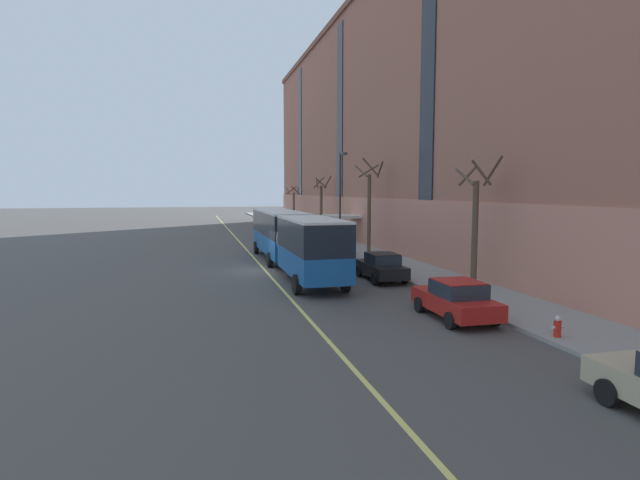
{
  "coord_description": "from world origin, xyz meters",
  "views": [
    {
      "loc": [
        -4.35,
        -31.12,
        5.01
      ],
      "look_at": [
        3.62,
        0.51,
        1.8
      ],
      "focal_mm": 28.0,
      "sensor_mm": 36.0,
      "label": 1
    }
  ],
  "objects": [
    {
      "name": "fire_hydrant",
      "position": [
        7.33,
        -17.26,
        0.49
      ],
      "size": [
        0.42,
        0.24,
        0.72
      ],
      "color": "red",
      "rests_on": "sidewalk"
    },
    {
      "name": "parked_car_green_1",
      "position": [
        5.53,
        14.48,
        0.78
      ],
      "size": [
        2.04,
        4.26,
        1.56
      ],
      "color": "#23603D",
      "rests_on": "ground"
    },
    {
      "name": "parked_car_white_2",
      "position": [
        5.5,
        3.3,
        0.78
      ],
      "size": [
        2.07,
        4.83,
        1.56
      ],
      "color": "silver",
      "rests_on": "ground"
    },
    {
      "name": "lane_centerline",
      "position": [
        -0.1,
        3.0,
        0.0
      ],
      "size": [
        0.16,
        140.0,
        0.01
      ],
      "primitive_type": "cube",
      "color": "#E0D66B",
      "rests_on": "ground"
    },
    {
      "name": "parked_car_red_5",
      "position": [
        5.72,
        22.32,
        0.78
      ],
      "size": [
        1.98,
        4.42,
        1.56
      ],
      "color": "#B21E19",
      "rests_on": "ground"
    },
    {
      "name": "parked_car_red_0",
      "position": [
        5.49,
        -13.82,
        0.78
      ],
      "size": [
        2.06,
        4.3,
        1.56
      ],
      "color": "#B21E19",
      "rests_on": "ground"
    },
    {
      "name": "street_tree_far_downtown",
      "position": [
        9.13,
        37.53,
        3.09
      ],
      "size": [
        1.87,
        2.05,
        5.56
      ],
      "color": "brown",
      "rests_on": "sidewalk"
    },
    {
      "name": "parked_car_green_6",
      "position": [
        5.56,
        31.21,
        0.78
      ],
      "size": [
        2.07,
        4.28,
        1.56
      ],
      "color": "#23603D",
      "rests_on": "ground"
    },
    {
      "name": "street_tree_near_corner",
      "position": [
        9.18,
        -9.04,
        3.45
      ],
      "size": [
        1.82,
        1.78,
        6.57
      ],
      "color": "brown",
      "rests_on": "sidewalk"
    },
    {
      "name": "street_tree_mid_block",
      "position": [
        9.18,
        6.48,
        3.93
      ],
      "size": [
        2.1,
        2.06,
        7.45
      ],
      "color": "brown",
      "rests_on": "sidewalk"
    },
    {
      "name": "city_bus",
      "position": [
        1.6,
        0.52,
        2.08
      ],
      "size": [
        2.77,
        19.81,
        3.59
      ],
      "color": "#19569E",
      "rests_on": "ground"
    },
    {
      "name": "sidewalk",
      "position": [
        8.87,
        3.0,
        0.07
      ],
      "size": [
        4.07,
        160.0,
        0.15
      ],
      "primitive_type": "cube",
      "color": "gray",
      "rests_on": "ground"
    },
    {
      "name": "ground_plane",
      "position": [
        0.0,
        0.0,
        0.0
      ],
      "size": [
        260.0,
        260.0,
        0.0
      ],
      "primitive_type": "plane",
      "color": "#4C4947"
    },
    {
      "name": "parked_car_black_3",
      "position": [
        5.76,
        -5.11,
        0.78
      ],
      "size": [
        1.97,
        4.36,
        1.56
      ],
      "color": "black",
      "rests_on": "ground"
    },
    {
      "name": "street_lamp",
      "position": [
        7.43,
        8.6,
        4.95
      ],
      "size": [
        0.36,
        1.48,
        7.99
      ],
      "color": "#2D2D30",
      "rests_on": "sidewalk"
    },
    {
      "name": "street_tree_far_uptown",
      "position": [
        9.18,
        22.02,
        3.47
      ],
      "size": [
        1.77,
        1.69,
        6.52
      ],
      "color": "brown",
      "rests_on": "sidewalk"
    },
    {
      "name": "apartment_facade",
      "position": [
        16.88,
        0.0,
        12.05
      ],
      "size": [
        15.2,
        110.0,
        24.12
      ],
      "color": "#A36651",
      "rests_on": "ground"
    }
  ]
}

